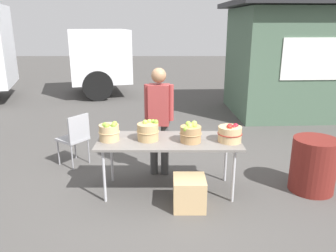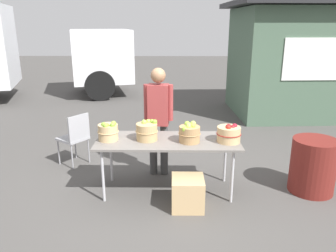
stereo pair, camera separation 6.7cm
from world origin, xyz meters
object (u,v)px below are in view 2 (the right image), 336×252
at_px(apple_basket_green_1, 147,131).
at_px(produce_crate, 188,193).
at_px(apple_basket_green_2, 189,133).
at_px(trash_barrel, 313,166).
at_px(apple_basket_red_0, 229,134).
at_px(market_table, 168,143).
at_px(vendor_adult, 158,114).
at_px(apple_basket_green_0, 108,132).
at_px(folding_chair, 75,135).

height_order(apple_basket_green_1, produce_crate, apple_basket_green_1).
bearing_deg(apple_basket_green_2, apple_basket_green_1, 172.10).
bearing_deg(trash_barrel, apple_basket_red_0, -175.95).
relative_size(apple_basket_green_1, trash_barrel, 0.40).
height_order(market_table, vendor_adult, vendor_adult).
bearing_deg(apple_basket_green_2, apple_basket_red_0, 1.63).
xyz_separation_m(apple_basket_green_2, vendor_adult, (-0.43, 0.63, 0.09)).
distance_m(market_table, apple_basket_green_0, 0.80).
bearing_deg(market_table, produce_crate, -59.86).
bearing_deg(market_table, apple_basket_green_0, -178.40).
height_order(market_table, trash_barrel, trash_barrel).
xyz_separation_m(market_table, apple_basket_green_0, (-0.79, -0.02, 0.16)).
bearing_deg(vendor_adult, produce_crate, 116.88).
distance_m(apple_basket_red_0, vendor_adult, 1.13).
distance_m(apple_basket_green_2, trash_barrel, 1.78).
distance_m(apple_basket_green_1, trash_barrel, 2.31).
bearing_deg(apple_basket_green_0, apple_basket_red_0, -1.55).
xyz_separation_m(apple_basket_green_0, vendor_adult, (0.64, 0.57, 0.09)).
distance_m(apple_basket_green_1, apple_basket_red_0, 1.07).
xyz_separation_m(apple_basket_green_1, vendor_adult, (0.13, 0.55, 0.09)).
bearing_deg(trash_barrel, apple_basket_green_1, -179.46).
distance_m(vendor_adult, folding_chair, 1.48).
bearing_deg(vendor_adult, apple_basket_red_0, 151.75).
xyz_separation_m(apple_basket_green_0, trash_barrel, (2.77, 0.04, -0.49)).
relative_size(vendor_adult, produce_crate, 4.08).
bearing_deg(apple_basket_green_1, market_table, 0.42).
relative_size(market_table, folding_chair, 2.21).
relative_size(apple_basket_green_2, trash_barrel, 0.39).
bearing_deg(apple_basket_green_0, folding_chair, 128.55).
bearing_deg(market_table, apple_basket_green_2, -15.66).
relative_size(market_table, apple_basket_green_1, 6.35).
distance_m(apple_basket_green_2, folding_chair, 2.07).
bearing_deg(apple_basket_green_2, market_table, 164.34).
height_order(apple_basket_green_1, folding_chair, apple_basket_green_1).
relative_size(apple_basket_green_0, vendor_adult, 0.17).
xyz_separation_m(apple_basket_green_2, trash_barrel, (1.70, 0.10, -0.50)).
bearing_deg(market_table, folding_chair, 149.65).
bearing_deg(produce_crate, apple_basket_red_0, 34.81).
distance_m(market_table, apple_basket_red_0, 0.82).
distance_m(apple_basket_green_1, folding_chair, 1.56).
bearing_deg(trash_barrel, folding_chair, 166.11).
height_order(apple_basket_green_0, folding_chair, apple_basket_green_0).
height_order(apple_basket_green_2, apple_basket_red_0, apple_basket_green_2).
relative_size(market_table, apple_basket_green_2, 6.52).
xyz_separation_m(market_table, apple_basket_green_1, (-0.27, -0.00, 0.16)).
xyz_separation_m(folding_chair, trash_barrel, (3.49, -0.86, -0.13)).
bearing_deg(apple_basket_green_2, trash_barrel, 3.32).
distance_m(apple_basket_green_0, vendor_adult, 0.87).
bearing_deg(market_table, apple_basket_red_0, -4.64).
bearing_deg(folding_chair, apple_basket_red_0, 103.01).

